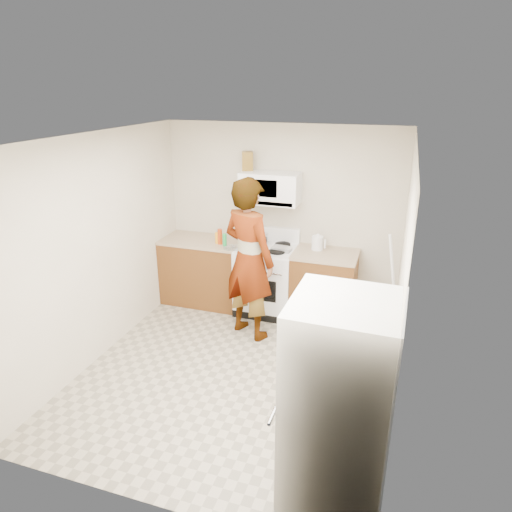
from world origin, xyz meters
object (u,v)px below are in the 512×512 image
at_px(gas_range, 267,278).
at_px(person, 249,260).
at_px(microwave, 270,188).
at_px(kettle, 317,243).
at_px(fridge, 339,413).
at_px(saucepan, 260,238).

distance_m(gas_range, person, 0.84).
bearing_deg(microwave, kettle, -2.10).
xyz_separation_m(gas_range, fridge, (1.38, -2.86, 0.36)).
distance_m(gas_range, microwave, 1.22).
bearing_deg(fridge, gas_range, 117.25).
distance_m(gas_range, saucepan, 0.55).
bearing_deg(gas_range, microwave, 90.00).
height_order(gas_range, saucepan, gas_range).
bearing_deg(fridge, saucepan, 118.55).
bearing_deg(person, microwave, -67.73).
relative_size(person, saucepan, 9.09).
distance_m(microwave, person, 1.06).
relative_size(gas_range, saucepan, 5.16).
height_order(person, fridge, person).
xyz_separation_m(person, kettle, (0.68, 0.77, 0.03)).
xyz_separation_m(microwave, saucepan, (-0.13, -0.04, -0.69)).
bearing_deg(kettle, person, -106.73).
bearing_deg(gas_range, saucepan, 145.00).
height_order(microwave, kettle, microwave).
bearing_deg(gas_range, kettle, 9.08).
distance_m(gas_range, kettle, 0.85).
bearing_deg(person, gas_range, -68.14).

